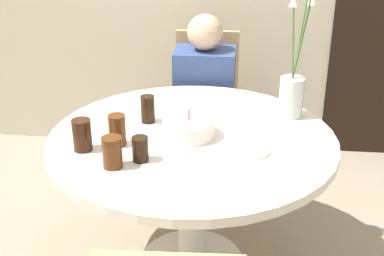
{
  "coord_description": "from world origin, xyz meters",
  "views": [
    {
      "loc": [
        0.21,
        -2.08,
        1.71
      ],
      "look_at": [
        0.0,
        0.0,
        0.74
      ],
      "focal_mm": 50.0,
      "sensor_mm": 36.0,
      "label": 1
    }
  ],
  "objects_px": {
    "drink_glass_2": "(117,130)",
    "drink_glass_4": "(140,149)",
    "drink_glass_1": "(148,109)",
    "person_boy": "(204,109)",
    "side_plate": "(249,150)",
    "chair_left_flank": "(206,98)",
    "drink_glass_3": "(82,135)",
    "flower_vase": "(295,75)",
    "drink_glass_0": "(112,152)",
    "birthday_cake": "(189,128)"
  },
  "relations": [
    {
      "from": "drink_glass_4",
      "to": "person_boy",
      "type": "bearing_deg",
      "value": 80.57
    },
    {
      "from": "drink_glass_0",
      "to": "birthday_cake",
      "type": "bearing_deg",
      "value": 49.11
    },
    {
      "from": "drink_glass_4",
      "to": "drink_glass_1",
      "type": "bearing_deg",
      "value": 95.53
    },
    {
      "from": "chair_left_flank",
      "to": "side_plate",
      "type": "height_order",
      "value": "chair_left_flank"
    },
    {
      "from": "drink_glass_1",
      "to": "drink_glass_3",
      "type": "height_order",
      "value": "drink_glass_3"
    },
    {
      "from": "side_plate",
      "to": "drink_glass_4",
      "type": "xyz_separation_m",
      "value": [
        -0.43,
        -0.13,
        0.05
      ]
    },
    {
      "from": "drink_glass_0",
      "to": "person_boy",
      "type": "bearing_deg",
      "value": 76.22
    },
    {
      "from": "drink_glass_2",
      "to": "person_boy",
      "type": "relative_size",
      "value": 0.13
    },
    {
      "from": "drink_glass_1",
      "to": "person_boy",
      "type": "bearing_deg",
      "value": 72.61
    },
    {
      "from": "drink_glass_3",
      "to": "person_boy",
      "type": "height_order",
      "value": "person_boy"
    },
    {
      "from": "chair_left_flank",
      "to": "drink_glass_3",
      "type": "distance_m",
      "value": 1.23
    },
    {
      "from": "birthday_cake",
      "to": "drink_glass_1",
      "type": "height_order",
      "value": "drink_glass_1"
    },
    {
      "from": "side_plate",
      "to": "drink_glass_3",
      "type": "height_order",
      "value": "drink_glass_3"
    },
    {
      "from": "drink_glass_2",
      "to": "drink_glass_3",
      "type": "distance_m",
      "value": 0.15
    },
    {
      "from": "chair_left_flank",
      "to": "drink_glass_4",
      "type": "height_order",
      "value": "chair_left_flank"
    },
    {
      "from": "drink_glass_1",
      "to": "flower_vase",
      "type": "bearing_deg",
      "value": 11.84
    },
    {
      "from": "drink_glass_3",
      "to": "person_boy",
      "type": "xyz_separation_m",
      "value": [
        0.42,
        0.96,
        -0.27
      ]
    },
    {
      "from": "drink_glass_2",
      "to": "drink_glass_4",
      "type": "relative_size",
      "value": 1.33
    },
    {
      "from": "birthday_cake",
      "to": "drink_glass_4",
      "type": "relative_size",
      "value": 2.25
    },
    {
      "from": "chair_left_flank",
      "to": "drink_glass_1",
      "type": "xyz_separation_m",
      "value": [
        -0.21,
        -0.82,
        0.27
      ]
    },
    {
      "from": "drink_glass_2",
      "to": "drink_glass_3",
      "type": "relative_size",
      "value": 1.0
    },
    {
      "from": "drink_glass_4",
      "to": "person_boy",
      "type": "relative_size",
      "value": 0.1
    },
    {
      "from": "chair_left_flank",
      "to": "flower_vase",
      "type": "xyz_separation_m",
      "value": [
        0.46,
        -0.68,
        0.41
      ]
    },
    {
      "from": "drink_glass_1",
      "to": "drink_glass_4",
      "type": "bearing_deg",
      "value": -84.47
    },
    {
      "from": "drink_glass_3",
      "to": "drink_glass_4",
      "type": "height_order",
      "value": "drink_glass_3"
    },
    {
      "from": "drink_glass_0",
      "to": "drink_glass_3",
      "type": "distance_m",
      "value": 0.2
    },
    {
      "from": "drink_glass_0",
      "to": "person_boy",
      "type": "height_order",
      "value": "person_boy"
    },
    {
      "from": "drink_glass_3",
      "to": "chair_left_flank",
      "type": "bearing_deg",
      "value": 69.41
    },
    {
      "from": "birthday_cake",
      "to": "drink_glass_0",
      "type": "relative_size",
      "value": 1.8
    },
    {
      "from": "side_plate",
      "to": "drink_glass_2",
      "type": "xyz_separation_m",
      "value": [
        -0.55,
        0.0,
        0.06
      ]
    },
    {
      "from": "flower_vase",
      "to": "drink_glass_2",
      "type": "height_order",
      "value": "flower_vase"
    },
    {
      "from": "drink_glass_0",
      "to": "chair_left_flank",
      "type": "bearing_deg",
      "value": 78.01
    },
    {
      "from": "birthday_cake",
      "to": "drink_glass_2",
      "type": "relative_size",
      "value": 1.69
    },
    {
      "from": "side_plate",
      "to": "drink_glass_1",
      "type": "bearing_deg",
      "value": 152.16
    },
    {
      "from": "drink_glass_3",
      "to": "side_plate",
      "type": "bearing_deg",
      "value": 4.94
    },
    {
      "from": "side_plate",
      "to": "drink_glass_3",
      "type": "relative_size",
      "value": 1.35
    },
    {
      "from": "side_plate",
      "to": "person_boy",
      "type": "height_order",
      "value": "person_boy"
    },
    {
      "from": "flower_vase",
      "to": "drink_glass_1",
      "type": "xyz_separation_m",
      "value": [
        -0.66,
        -0.14,
        -0.14
      ]
    },
    {
      "from": "side_plate",
      "to": "drink_glass_2",
      "type": "relative_size",
      "value": 1.34
    },
    {
      "from": "birthday_cake",
      "to": "drink_glass_1",
      "type": "distance_m",
      "value": 0.24
    },
    {
      "from": "side_plate",
      "to": "drink_glass_2",
      "type": "distance_m",
      "value": 0.55
    },
    {
      "from": "side_plate",
      "to": "drink_glass_3",
      "type": "bearing_deg",
      "value": -175.06
    },
    {
      "from": "side_plate",
      "to": "drink_glass_1",
      "type": "relative_size",
      "value": 1.43
    },
    {
      "from": "chair_left_flank",
      "to": "drink_glass_3",
      "type": "height_order",
      "value": "chair_left_flank"
    },
    {
      "from": "chair_left_flank",
      "to": "drink_glass_1",
      "type": "height_order",
      "value": "chair_left_flank"
    },
    {
      "from": "drink_glass_2",
      "to": "flower_vase",
      "type": "bearing_deg",
      "value": 27.1
    },
    {
      "from": "flower_vase",
      "to": "drink_glass_0",
      "type": "distance_m",
      "value": 0.93
    },
    {
      "from": "drink_glass_1",
      "to": "drink_glass_3",
      "type": "distance_m",
      "value": 0.37
    },
    {
      "from": "drink_glass_0",
      "to": "flower_vase",
      "type": "bearing_deg",
      "value": 38.31
    },
    {
      "from": "flower_vase",
      "to": "side_plate",
      "type": "distance_m",
      "value": 0.48
    }
  ]
}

